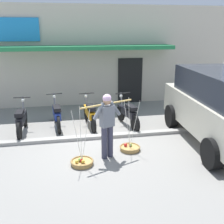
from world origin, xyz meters
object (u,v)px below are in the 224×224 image
Objects in this scene: fruit_vendor at (107,122)px; motorcycle_third_in_row at (90,114)px; fruit_basket_right_side at (82,162)px; motorcycle_second_in_row at (57,115)px; parked_truck at (223,106)px; motorcycle_end_of_row at (128,114)px; fruit_basket_left_side at (130,147)px; motorcycle_nearest_shop at (22,120)px.

fruit_vendor is 2.44m from motorcycle_third_in_row.
motorcycle_third_in_row is at bearing 94.79° from fruit_vendor.
fruit_basket_right_side is 0.80× the size of motorcycle_third_in_row.
parked_truck is (4.71, -2.18, 0.68)m from motorcycle_second_in_row.
parked_truck is at bearing -38.29° from motorcycle_end_of_row.
motorcycle_second_in_row is (-1.99, 2.21, 0.38)m from fruit_basket_left_side.
motorcycle_end_of_row is (1.77, 2.46, 0.38)m from fruit_basket_right_side.
motorcycle_third_in_row is at bearing 5.36° from motorcycle_nearest_shop.
fruit_basket_right_side is 4.27m from parked_truck.
fruit_vendor is at bearing -174.51° from parked_truck.
fruit_basket_left_side reaches higher than motorcycle_second_in_row.
motorcycle_nearest_shop is at bearing 148.70° from fruit_basket_left_side.
fruit_basket_left_side is at bearing -31.30° from motorcycle_nearest_shop.
motorcycle_end_of_row is (0.40, 1.86, 0.38)m from fruit_basket_left_side.
motorcycle_second_in_row is at bearing 117.51° from fruit_vendor.
motorcycle_end_of_row is (1.09, 2.16, -0.52)m from fruit_vendor.
motorcycle_second_in_row is 0.37× the size of parked_truck.
motorcycle_nearest_shop is 2.21m from motorcycle_third_in_row.
parked_truck is (5.80, -1.84, 0.68)m from motorcycle_nearest_shop.
fruit_vendor is at bearing -85.21° from motorcycle_third_in_row.
parked_truck is at bearing 0.61° from fruit_basket_left_side.
motorcycle_end_of_row is at bearing -0.23° from motorcycle_nearest_shop.
parked_truck reaches higher than fruit_vendor.
motorcycle_nearest_shop is 6.13m from parked_truck.
fruit_basket_left_side is at bearing -47.98° from motorcycle_second_in_row.
motorcycle_nearest_shop is 0.37× the size of parked_truck.
parked_truck reaches higher than motorcycle_third_in_row.
fruit_basket_left_side is at bearing 23.55° from fruit_vendor.
fruit_basket_right_side is at bearing -156.56° from fruit_basket_left_side.
motorcycle_nearest_shop is 1.01× the size of motorcycle_end_of_row.
parked_truck is at bearing -29.65° from motorcycle_third_in_row.
motorcycle_third_in_row is (-0.20, 2.38, -0.52)m from fruit_vendor.
fruit_basket_left_side reaches higher than motorcycle_nearest_shop.
fruit_basket_right_side is 2.89m from motorcycle_second_in_row.
motorcycle_nearest_shop is at bearing 162.36° from parked_truck.
fruit_basket_left_side is 2.92m from parked_truck.
motorcycle_end_of_row is at bearing 63.30° from fruit_vendor.
fruit_vendor is 0.93× the size of motorcycle_second_in_row.
fruit_vendor is 0.93× the size of motorcycle_third_in_row.
fruit_basket_left_side and fruit_basket_right_side have the same top height.
motorcycle_third_in_row is (0.49, 2.68, 0.38)m from fruit_basket_right_side.
fruit_basket_left_side reaches higher than motorcycle_end_of_row.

